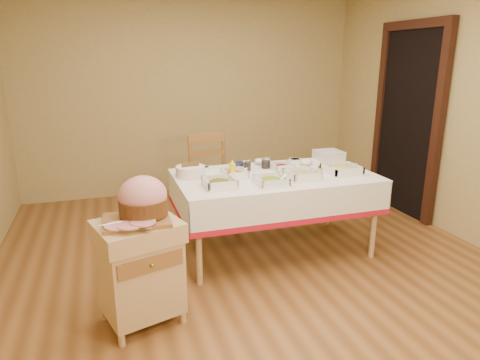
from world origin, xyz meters
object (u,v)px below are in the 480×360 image
at_px(dining_chair, 212,180).
at_px(plate_stack, 329,155).
at_px(bread_basket, 190,171).
at_px(brass_platter, 334,167).
at_px(preserve_jar_left, 247,165).
at_px(butcher_cart, 140,267).
at_px(preserve_jar_right, 266,163).
at_px(dining_table, 274,191).
at_px(ham_on_board, 142,201).
at_px(mustard_bottle, 232,170).

xyz_separation_m(dining_chair, plate_stack, (1.17, -0.42, 0.29)).
bearing_deg(bread_basket, brass_platter, -7.07).
distance_m(preserve_jar_left, bread_basket, 0.56).
xyz_separation_m(bread_basket, brass_platter, (1.38, -0.17, -0.03)).
xyz_separation_m(butcher_cart, brass_platter, (1.93, 0.80, 0.35)).
relative_size(preserve_jar_left, preserve_jar_right, 0.93).
distance_m(dining_table, bread_basket, 0.80).
relative_size(butcher_cart, dining_chair, 0.75).
relative_size(butcher_cart, brass_platter, 2.25).
bearing_deg(brass_platter, dining_chair, 141.93).
relative_size(ham_on_board, plate_stack, 1.76).
xyz_separation_m(dining_chair, bread_basket, (-0.35, -0.63, 0.29)).
height_order(ham_on_board, plate_stack, ham_on_board).
bearing_deg(preserve_jar_right, preserve_jar_left, -174.04).
distance_m(dining_chair, preserve_jar_left, 0.67).
xyz_separation_m(ham_on_board, preserve_jar_right, (1.27, 1.02, -0.07)).
height_order(dining_table, bread_basket, bread_basket).
bearing_deg(ham_on_board, preserve_jar_right, 38.58).
xyz_separation_m(dining_table, ham_on_board, (-1.27, -0.77, 0.28)).
bearing_deg(brass_platter, plate_stack, 68.60).
xyz_separation_m(dining_table, butcher_cart, (-1.31, -0.80, -0.17)).
distance_m(dining_table, dining_chair, 0.90).
bearing_deg(plate_stack, bread_basket, -172.16).
height_order(ham_on_board, bread_basket, ham_on_board).
bearing_deg(bread_basket, dining_table, -12.71).
distance_m(dining_chair, plate_stack, 1.28).
bearing_deg(dining_table, brass_platter, -0.05).
bearing_deg(dining_table, mustard_bottle, -176.01).
bearing_deg(ham_on_board, butcher_cart, -141.96).
xyz_separation_m(bread_basket, plate_stack, (1.52, 0.21, -0.00)).
height_order(dining_table, dining_chair, dining_chair).
distance_m(butcher_cart, preserve_jar_left, 1.57).
bearing_deg(ham_on_board, dining_table, 31.15).
distance_m(dining_chair, brass_platter, 1.32).
height_order(dining_chair, plate_stack, dining_chair).
height_order(preserve_jar_right, brass_platter, preserve_jar_right).
distance_m(ham_on_board, brass_platter, 2.04).
relative_size(dining_table, plate_stack, 7.00).
xyz_separation_m(butcher_cart, bread_basket, (0.56, 0.97, 0.38)).
bearing_deg(dining_chair, dining_table, -63.42).
distance_m(preserve_jar_left, mustard_bottle, 0.34).
bearing_deg(preserve_jar_right, ham_on_board, -141.42).
bearing_deg(mustard_bottle, brass_platter, 1.57).
bearing_deg(dining_chair, plate_stack, -19.70).
xyz_separation_m(dining_chair, ham_on_board, (-0.87, -1.56, 0.36)).
xyz_separation_m(ham_on_board, brass_platter, (1.89, 0.77, -0.10)).
bearing_deg(bread_basket, preserve_jar_left, 6.05).
distance_m(dining_table, brass_platter, 0.65).
relative_size(preserve_jar_left, plate_stack, 0.41).
bearing_deg(butcher_cart, dining_table, 31.42).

